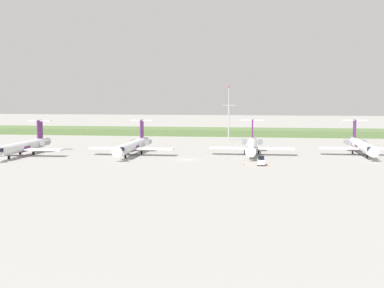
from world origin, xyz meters
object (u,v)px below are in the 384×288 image
(regional_jet_third, at_px, (252,145))
(regional_jet_fourth, at_px, (361,145))
(regional_jet_second, at_px, (133,145))
(safety_cone_rear_marker, at_px, (268,164))
(regional_jet_nearest, at_px, (23,146))
(baggage_tug, at_px, (261,161))
(safety_cone_front_marker, at_px, (244,164))
(safety_cone_mid_marker, at_px, (259,165))
(antenna_mast, at_px, (229,118))

(regional_jet_third, height_order, regional_jet_fourth, same)
(regional_jet_second, height_order, safety_cone_rear_marker, regional_jet_second)
(regional_jet_nearest, height_order, regional_jet_fourth, same)
(regional_jet_third, distance_m, baggage_tug, 21.83)
(regional_jet_nearest, distance_m, safety_cone_front_marker, 60.14)
(regional_jet_second, distance_m, regional_jet_fourth, 61.98)
(regional_jet_third, height_order, safety_cone_rear_marker, regional_jet_third)
(regional_jet_nearest, relative_size, baggage_tug, 9.69)
(regional_jet_fourth, distance_m, safety_cone_front_marker, 40.07)
(regional_jet_fourth, height_order, baggage_tug, regional_jet_fourth)
(regional_jet_fourth, relative_size, safety_cone_front_marker, 56.36)
(regional_jet_second, xyz_separation_m, regional_jet_fourth, (61.40, 8.46, 0.00))
(regional_jet_fourth, bearing_deg, safety_cone_mid_marker, -137.02)
(regional_jet_second, distance_m, baggage_tug, 38.26)
(safety_cone_front_marker, distance_m, safety_cone_rear_marker, 5.57)
(regional_jet_nearest, bearing_deg, safety_cone_mid_marker, -10.31)
(regional_jet_nearest, height_order, regional_jet_third, same)
(regional_jet_third, relative_size, regional_jet_fourth, 1.00)
(regional_jet_second, relative_size, safety_cone_front_marker, 56.36)
(safety_cone_mid_marker, distance_m, safety_cone_rear_marker, 2.10)
(antenna_mast, height_order, safety_cone_mid_marker, antenna_mast)
(regional_jet_third, xyz_separation_m, safety_cone_mid_marker, (2.03, -22.17, -2.26))
(antenna_mast, bearing_deg, regional_jet_third, -77.51)
(regional_jet_nearest, relative_size, antenna_mast, 1.61)
(safety_cone_mid_marker, bearing_deg, safety_cone_rear_marker, 11.35)
(regional_jet_second, bearing_deg, regional_jet_third, 8.99)
(antenna_mast, relative_size, safety_cone_front_marker, 35.00)
(safety_cone_mid_marker, bearing_deg, safety_cone_front_marker, 175.77)
(regional_jet_third, distance_m, safety_cone_rear_marker, 22.25)
(antenna_mast, bearing_deg, regional_jet_second, -117.31)
(safety_cone_front_marker, xyz_separation_m, safety_cone_mid_marker, (3.51, -0.26, 0.00))
(regional_jet_third, height_order, antenna_mast, antenna_mast)
(regional_jet_nearest, height_order, antenna_mast, antenna_mast)
(regional_jet_second, relative_size, regional_jet_third, 1.00)
(baggage_tug, bearing_deg, safety_cone_rear_marker, -4.77)
(regional_jet_fourth, distance_m, baggage_tug, 36.82)
(regional_jet_second, distance_m, antenna_mast, 50.67)
(regional_jet_fourth, height_order, safety_cone_rear_marker, regional_jet_fourth)
(regional_jet_nearest, relative_size, safety_cone_front_marker, 56.36)
(safety_cone_mid_marker, bearing_deg, regional_jet_third, 95.24)
(regional_jet_nearest, xyz_separation_m, safety_cone_rear_marker, (64.62, -10.97, -2.26))
(antenna_mast, height_order, baggage_tug, antenna_mast)
(regional_jet_second, height_order, regional_jet_third, same)
(antenna_mast, xyz_separation_m, safety_cone_front_marker, (7.32, -61.62, -7.78))
(regional_jet_nearest, relative_size, regional_jet_fourth, 1.00)
(regional_jet_nearest, height_order, safety_cone_mid_marker, regional_jet_nearest)
(regional_jet_nearest, distance_m, regional_jet_fourth, 91.14)
(baggage_tug, height_order, safety_cone_rear_marker, baggage_tug)
(regional_jet_nearest, xyz_separation_m, regional_jet_fourth, (90.02, 14.20, 0.00))
(regional_jet_third, relative_size, antenna_mast, 1.61)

